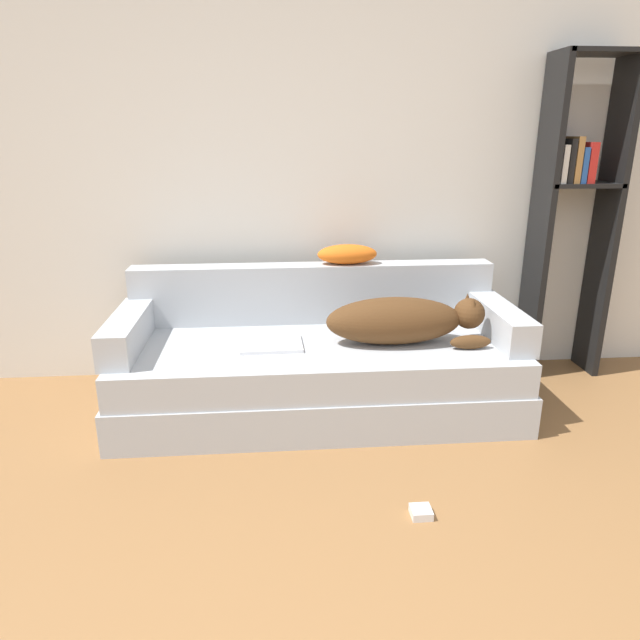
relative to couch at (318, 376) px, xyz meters
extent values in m
cube|color=silver|center=(-0.21, 0.59, 1.16)|extent=(7.64, 0.06, 2.70)
cube|color=#B2B7BC|center=(0.00, 0.00, -0.08)|extent=(2.07, 0.85, 0.21)
cube|color=#B2B7BC|center=(0.00, -0.01, 0.11)|extent=(2.03, 0.81, 0.17)
cube|color=#B2B7BC|center=(0.00, 0.35, 0.36)|extent=(2.03, 0.15, 0.33)
cube|color=#B2B7BC|center=(-0.96, -0.01, 0.28)|extent=(0.15, 0.66, 0.17)
cube|color=#B2B7BC|center=(0.96, -0.01, 0.28)|extent=(0.15, 0.66, 0.17)
ellipsoid|color=#513319|center=(0.38, -0.05, 0.32)|extent=(0.70, 0.26, 0.24)
sphere|color=#513319|center=(0.77, -0.05, 0.34)|extent=(0.16, 0.16, 0.16)
cone|color=#513319|center=(0.77, -0.09, 0.40)|extent=(0.06, 0.06, 0.07)
cone|color=#513319|center=(0.77, -0.01, 0.40)|extent=(0.06, 0.06, 0.07)
ellipsoid|color=#513319|center=(0.75, -0.17, 0.23)|extent=(0.21, 0.06, 0.07)
cube|color=silver|center=(-0.25, -0.04, 0.20)|extent=(0.32, 0.26, 0.02)
ellipsoid|color=orange|center=(0.19, 0.35, 0.58)|extent=(0.33, 0.15, 0.11)
cube|color=black|center=(1.32, 0.41, 0.73)|extent=(0.04, 0.26, 1.83)
cube|color=black|center=(1.72, 0.41, 0.73)|extent=(0.04, 0.26, 1.83)
cube|color=black|center=(1.52, 0.41, 1.63)|extent=(0.41, 0.26, 0.02)
cube|color=black|center=(1.52, 0.41, 0.95)|extent=(0.41, 0.26, 0.02)
cube|color=silver|center=(1.37, 0.40, 1.06)|extent=(0.03, 0.20, 0.21)
cube|color=black|center=(1.41, 0.40, 1.08)|extent=(0.03, 0.20, 0.24)
cube|color=olive|center=(1.44, 0.40, 1.08)|extent=(0.03, 0.20, 0.25)
cube|color=#234C93|center=(1.48, 0.40, 1.06)|extent=(0.03, 0.20, 0.19)
cube|color=red|center=(1.53, 0.40, 1.07)|extent=(0.04, 0.20, 0.22)
cube|color=silver|center=(0.32, -0.94, -0.17)|extent=(0.08, 0.08, 0.03)
camera|label=1|loc=(-0.23, -2.76, 1.23)|focal=32.00mm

